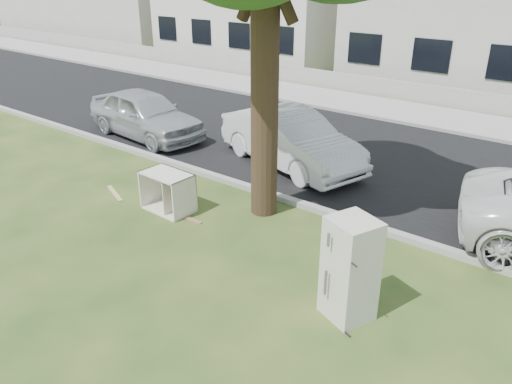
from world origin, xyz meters
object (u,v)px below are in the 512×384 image
Objects in this scene: car_center at (290,139)px; car_left at (145,114)px; cabinet at (168,192)px; fridge at (350,269)px.

car_left is at bearing 114.88° from car_center.
cabinet is at bearing -171.91° from car_center.
fridge is 6.03m from car_center.
car_left is at bearing 178.50° from fridge.
cabinet is at bearing -167.87° from fridge.
cabinet is 3.73m from car_center.
fridge is 4.69m from cabinet.
cabinet is 0.25× the size of car_center.
fridge is 0.38× the size of car_left.
car_left is (-4.16, 2.99, 0.28)m from cabinet.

